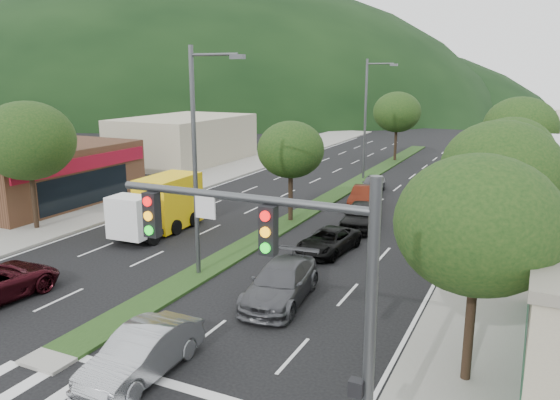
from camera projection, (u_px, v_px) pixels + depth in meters
The scene contains 27 objects.
ground at pixel (59, 356), 17.56m from camera, with size 160.00×160.00×0.00m, color black.
sidewalk_right at pixel (517, 216), 34.27m from camera, with size 5.00×90.00×0.15m, color gray.
sidewalk_left at pixel (182, 182), 44.96m from camera, with size 6.00×90.00×0.15m, color gray.
median at pixel (344, 190), 42.15m from camera, with size 1.60×56.00×0.12m, color #1B3112.
crosswalk at pixel (5, 387), 15.80m from camera, with size 19.00×2.20×0.01m, color silver.
traffic_signal at pixel (298, 281), 11.36m from camera, with size 6.12×0.40×7.00m.
shop_left at pixel (32, 174), 38.03m from camera, with size 10.15×12.00×4.00m.
bldg_left_far at pixel (185, 140), 54.88m from camera, with size 9.00×14.00×4.60m, color #B6B091.
hill_far at pixel (162, 106), 147.78m from camera, with size 176.00×132.00×82.00m, color black.
tree_r_a at pixel (478, 225), 14.95m from camera, with size 4.60×4.60×6.63m.
tree_r_b at pixel (501, 171), 21.93m from camera, with size 4.80×4.80×6.94m.
tree_r_c at pixel (511, 152), 29.02m from camera, with size 4.40×4.40×6.48m.
tree_r_d at pixel (520, 128), 37.71m from camera, with size 5.00×5.00×7.17m.
tree_r_e at pixel (525, 121), 46.57m from camera, with size 4.60×4.60×6.71m.
tree_med_near at pixel (291, 150), 32.37m from camera, with size 4.00×4.00×6.02m.
tree_med_far at pixel (397, 112), 55.09m from camera, with size 4.80×4.80×6.94m.
tree_l_a at pixel (28, 141), 30.41m from camera, with size 5.20×5.20×7.25m.
streetlight_near at pixel (198, 152), 23.23m from camera, with size 2.60×0.25×10.00m.
streetlight_mid at pixel (368, 114), 45.20m from camera, with size 2.60×0.25×10.00m.
sedan_silver at pixel (142, 353), 16.26m from camera, with size 1.57×4.49×1.48m, color #94979B.
car_queue_a at pixel (360, 215), 31.84m from camera, with size 1.81×4.51×1.54m, color black.
car_queue_b at pixel (281, 283), 21.62m from camera, with size 2.12×5.20×1.51m, color #47474B.
car_queue_c at pixel (364, 197), 36.80m from camera, with size 1.51×4.32×1.42m, color #4B170C.
car_queue_d at pixel (328, 241), 27.53m from camera, with size 2.00×4.33×1.20m, color black.
car_queue_e at pixel (373, 184), 41.56m from camera, with size 1.52×3.78×1.29m, color #4F4F54.
box_truck at pixel (161, 207), 31.02m from camera, with size 2.66×6.36×3.09m.
motorhome at pixel (481, 155), 47.86m from camera, with size 3.51×9.25×3.48m.
Camera 1 is at (13.29, -11.34, 8.88)m, focal length 35.00 mm.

